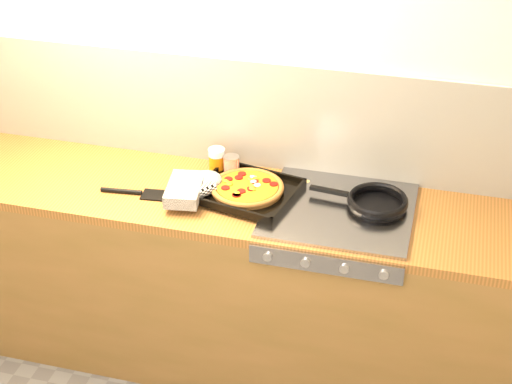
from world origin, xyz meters
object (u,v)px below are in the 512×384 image
(pizza_on_tray, at_px, (230,188))
(juice_glass, at_px, (217,161))
(tomato_can, at_px, (232,166))
(frying_pan, at_px, (376,202))

(pizza_on_tray, bearing_deg, juice_glass, 123.07)
(pizza_on_tray, relative_size, tomato_can, 5.59)
(frying_pan, height_order, tomato_can, tomato_can)
(pizza_on_tray, height_order, juice_glass, juice_glass)
(pizza_on_tray, height_order, frying_pan, pizza_on_tray)
(tomato_can, bearing_deg, juice_glass, 171.98)
(tomato_can, bearing_deg, frying_pan, -9.67)
(pizza_on_tray, bearing_deg, tomato_can, 104.92)
(frying_pan, bearing_deg, tomato_can, 170.33)
(frying_pan, distance_m, juice_glass, 0.73)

